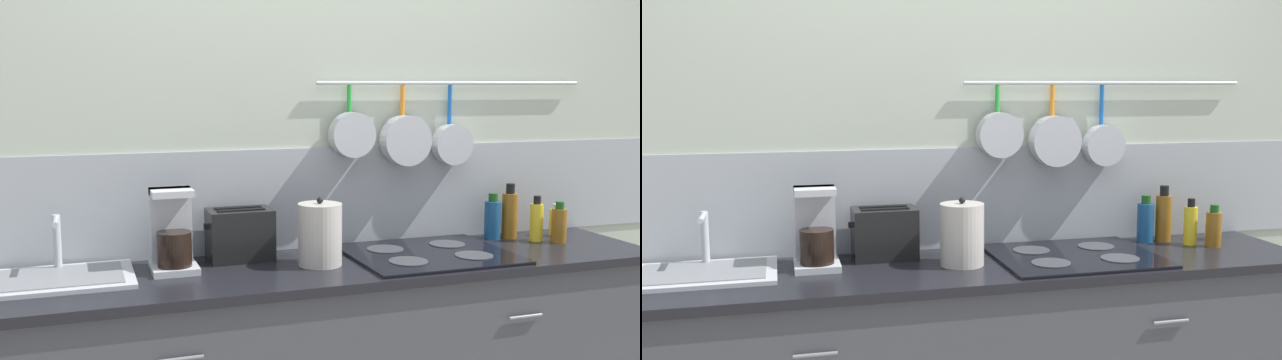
% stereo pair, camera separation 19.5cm
% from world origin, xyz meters
% --- Properties ---
extents(wall_back, '(7.20, 0.16, 2.60)m').
position_xyz_m(wall_back, '(0.00, 0.32, 1.27)').
color(wall_back, '#B2BCA8').
rests_on(wall_back, ground_plane).
extents(countertop, '(2.57, 0.56, 0.03)m').
position_xyz_m(countertop, '(0.00, 0.00, 0.87)').
color(countertop, black).
rests_on(countertop, cabinet_base).
extents(sink_basin, '(0.50, 0.36, 0.21)m').
position_xyz_m(sink_basin, '(-0.99, 0.09, 0.90)').
color(sink_basin, '#B7BABF').
rests_on(sink_basin, countertop).
extents(coffee_maker, '(0.16, 0.19, 0.29)m').
position_xyz_m(coffee_maker, '(-0.60, 0.12, 1.01)').
color(coffee_maker, '#B7BABF').
rests_on(coffee_maker, countertop).
extents(toaster, '(0.26, 0.16, 0.20)m').
position_xyz_m(toaster, '(-0.34, 0.18, 0.98)').
color(toaster, black).
rests_on(toaster, countertop).
extents(kettle, '(0.16, 0.16, 0.25)m').
position_xyz_m(kettle, '(-0.08, 0.01, 1.00)').
color(kettle, beige).
rests_on(kettle, countertop).
extents(cooktop, '(0.62, 0.52, 0.01)m').
position_xyz_m(cooktop, '(0.37, 0.01, 0.89)').
color(cooktop, black).
rests_on(cooktop, countertop).
extents(bottle_sesame_oil, '(0.07, 0.07, 0.20)m').
position_xyz_m(bottle_sesame_oil, '(0.78, 0.19, 0.97)').
color(bottle_sesame_oil, navy).
rests_on(bottle_sesame_oil, countertop).
extents(bottle_vinegar, '(0.07, 0.07, 0.24)m').
position_xyz_m(bottle_vinegar, '(0.86, 0.18, 0.99)').
color(bottle_vinegar, '#8C5919').
rests_on(bottle_vinegar, countertop).
extents(bottle_olive_oil, '(0.06, 0.06, 0.19)m').
position_xyz_m(bottle_olive_oil, '(0.93, 0.09, 0.97)').
color(bottle_olive_oil, yellow).
rests_on(bottle_olive_oil, countertop).
extents(bottle_cooking_wine, '(0.06, 0.06, 0.17)m').
position_xyz_m(bottle_cooking_wine, '(1.00, 0.04, 0.96)').
color(bottle_cooking_wine, '#8C5919').
rests_on(bottle_cooking_wine, countertop).
extents(bottle_hot_sauce, '(0.06, 0.06, 0.14)m').
position_xyz_m(bottle_hot_sauce, '(1.08, 0.15, 0.95)').
color(bottle_hot_sauce, yellow).
rests_on(bottle_hot_sauce, countertop).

